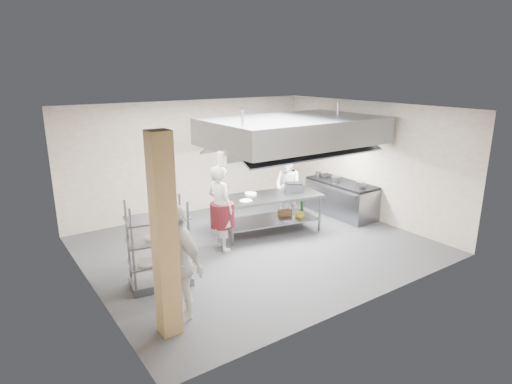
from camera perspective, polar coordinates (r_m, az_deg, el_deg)
floor at (r=9.54m, az=0.14°, el=-7.17°), size 7.00×7.00×0.00m
ceiling at (r=8.80m, az=0.16°, el=11.09°), size 7.00×7.00×0.00m
wall_back at (r=11.58m, az=-8.39°, el=4.61°), size 7.00×0.00×7.00m
wall_left at (r=7.69m, az=-21.80°, el=-2.22°), size 0.00×6.00×6.00m
wall_right at (r=11.37m, az=14.82°, el=4.04°), size 0.00×6.00×6.00m
column at (r=6.13m, az=-12.10°, el=-5.94°), size 0.30×0.30×3.00m
exhaust_hood at (r=9.97m, az=5.02°, el=8.14°), size 4.00×2.50×0.60m
hood_strip_a at (r=9.48m, az=0.76°, el=5.83°), size 1.60×0.12×0.04m
hood_strip_b at (r=10.61m, az=8.76°, el=6.74°), size 1.60×0.12×0.04m
wall_shelf at (r=12.34m, az=-0.53°, el=5.47°), size 1.50×0.28×0.04m
island at (r=10.19m, az=1.89°, el=-2.89°), size 2.54×1.45×0.91m
island_worktop at (r=10.06m, az=1.92°, el=-0.60°), size 2.54×1.45×0.06m
island_undershelf at (r=10.24m, az=1.89°, el=-3.71°), size 2.34×1.32×0.04m
pass_rack at (r=7.78m, az=-12.87°, el=-6.76°), size 1.15×0.79×1.59m
cooking_range at (r=11.65m, az=11.24°, el=-0.94°), size 0.80×2.00×0.84m
range_top at (r=11.53m, az=11.36°, el=1.20°), size 0.78×1.96×0.06m
chef_head at (r=9.07m, az=-4.81°, el=-2.16°), size 0.55×0.75×1.87m
chef_line at (r=11.21m, az=4.29°, el=0.76°), size 0.85×0.95×1.63m
chef_plating at (r=6.71m, az=-10.42°, el=-9.20°), size 0.69×1.16×1.85m
griddle at (r=10.36m, az=5.06°, el=0.59°), size 0.51×0.47×0.20m
wicker_basket at (r=10.50m, az=3.87°, el=-2.75°), size 0.35×0.29×0.13m
stockpot at (r=11.41m, az=10.61°, el=1.66°), size 0.24×0.24×0.16m
plate_stack at (r=7.89m, az=-12.74°, el=-8.66°), size 0.28×0.28×0.05m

